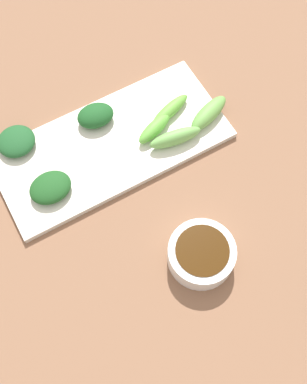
# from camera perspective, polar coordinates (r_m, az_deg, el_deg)

# --- Properties ---
(tabletop) EXTENTS (2.10, 2.10, 0.02)m
(tabletop) POSITION_cam_1_polar(r_m,az_deg,el_deg) (0.80, 0.52, -0.88)
(tabletop) COLOR #845D44
(tabletop) RESTS_ON ground
(sauce_bowl) EXTENTS (0.10, 0.10, 0.04)m
(sauce_bowl) POSITION_cam_1_polar(r_m,az_deg,el_deg) (0.74, 5.71, -7.35)
(sauce_bowl) COLOR white
(sauce_bowl) RESTS_ON tabletop
(serving_plate) EXTENTS (0.18, 0.40, 0.01)m
(serving_plate) POSITION_cam_1_polar(r_m,az_deg,el_deg) (0.83, -5.05, 5.63)
(serving_plate) COLOR silver
(serving_plate) RESTS_ON tabletop
(broccoli_stalk_0) EXTENTS (0.05, 0.09, 0.02)m
(broccoli_stalk_0) POSITION_cam_1_polar(r_m,az_deg,el_deg) (0.85, 1.96, 9.70)
(broccoli_stalk_0) COLOR #67B040
(broccoli_stalk_0) RESTS_ON serving_plate
(broccoli_leafy_1) EXTENTS (0.06, 0.07, 0.03)m
(broccoli_leafy_1) POSITION_cam_1_polar(r_m,az_deg,el_deg) (0.84, -6.92, 9.02)
(broccoli_leafy_1) COLOR #1B5322
(broccoli_leafy_1) RESTS_ON serving_plate
(broccoli_stalk_2) EXTENTS (0.04, 0.09, 0.03)m
(broccoli_stalk_2) POSITION_cam_1_polar(r_m,az_deg,el_deg) (0.82, 2.62, 6.50)
(broccoli_stalk_2) COLOR #70B355
(broccoli_stalk_2) RESTS_ON serving_plate
(broccoli_leafy_3) EXTENTS (0.06, 0.07, 0.02)m
(broccoli_leafy_3) POSITION_cam_1_polar(r_m,az_deg,el_deg) (0.79, -12.17, 0.52)
(broccoli_leafy_3) COLOR #1E5320
(broccoli_leafy_3) RESTS_ON serving_plate
(broccoli_stalk_4) EXTENTS (0.05, 0.08, 0.02)m
(broccoli_stalk_4) POSITION_cam_1_polar(r_m,az_deg,el_deg) (0.83, 0.12, 7.58)
(broccoli_stalk_4) COLOR #65B841
(broccoli_stalk_4) RESTS_ON serving_plate
(broccoli_stalk_5) EXTENTS (0.06, 0.09, 0.03)m
(broccoli_stalk_5) POSITION_cam_1_polar(r_m,az_deg,el_deg) (0.85, 6.58, 9.31)
(broccoli_stalk_5) COLOR #69A74B
(broccoli_stalk_5) RESTS_ON serving_plate
(broccoli_leafy_6) EXTENTS (0.07, 0.08, 0.02)m
(broccoli_leafy_6) POSITION_cam_1_polar(r_m,az_deg,el_deg) (0.85, -16.03, 5.82)
(broccoli_leafy_6) COLOR #1E5428
(broccoli_leafy_6) RESTS_ON serving_plate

